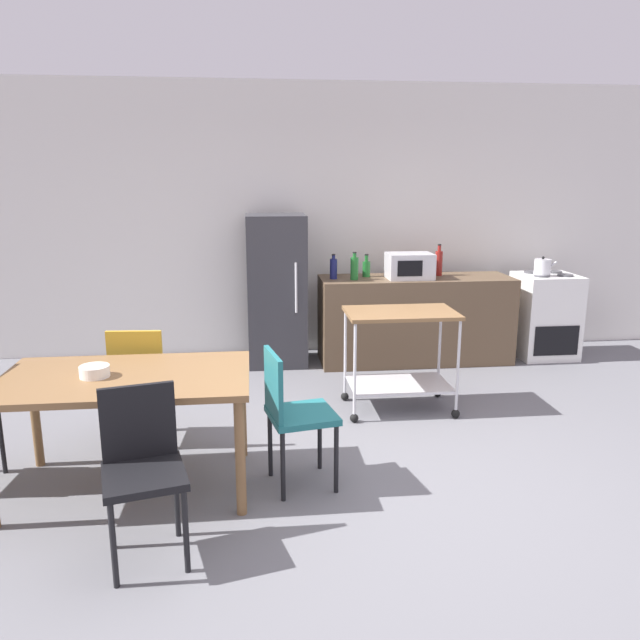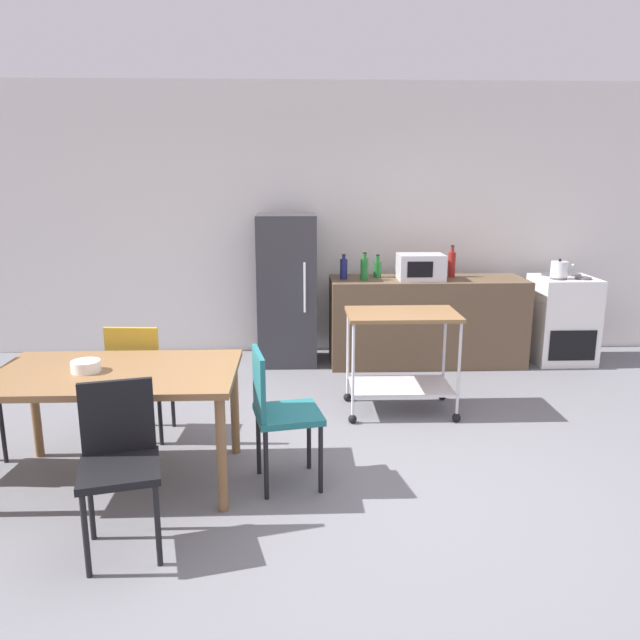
# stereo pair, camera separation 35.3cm
# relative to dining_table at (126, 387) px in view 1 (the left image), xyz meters

# --- Properties ---
(ground_plane) EXTENTS (12.00, 12.00, 0.00)m
(ground_plane) POSITION_rel_dining_table_xyz_m (1.58, -0.09, -0.67)
(ground_plane) COLOR slate
(back_wall) EXTENTS (8.40, 0.12, 2.90)m
(back_wall) POSITION_rel_dining_table_xyz_m (1.58, 3.11, 0.78)
(back_wall) COLOR silver
(back_wall) RESTS_ON ground_plane
(kitchen_counter) EXTENTS (2.00, 0.64, 0.90)m
(kitchen_counter) POSITION_rel_dining_table_xyz_m (2.48, 2.51, -0.22)
(kitchen_counter) COLOR brown
(kitchen_counter) RESTS_ON ground_plane
(dining_table) EXTENTS (1.50, 0.90, 0.75)m
(dining_table) POSITION_rel_dining_table_xyz_m (0.00, 0.00, 0.00)
(dining_table) COLOR brown
(dining_table) RESTS_ON ground_plane
(chair_black) EXTENTS (0.48, 0.48, 0.89)m
(chair_black) POSITION_rel_dining_table_xyz_m (0.21, -0.72, -0.15)
(chair_black) COLOR black
(chair_black) RESTS_ON ground_plane
(chair_mustard) EXTENTS (0.43, 0.43, 0.89)m
(chair_mustard) POSITION_rel_dining_table_xyz_m (-0.03, 0.66, -0.15)
(chair_mustard) COLOR gold
(chair_mustard) RESTS_ON ground_plane
(chair_teal) EXTENTS (0.47, 0.47, 0.89)m
(chair_teal) POSITION_rel_dining_table_xyz_m (1.01, -0.08, -0.15)
(chair_teal) COLOR #1E666B
(chair_teal) RESTS_ON ground_plane
(stove_oven) EXTENTS (0.60, 0.61, 0.92)m
(stove_oven) POSITION_rel_dining_table_xyz_m (3.93, 2.53, -0.22)
(stove_oven) COLOR white
(stove_oven) RESTS_ON ground_plane
(refrigerator) EXTENTS (0.60, 0.63, 1.55)m
(refrigerator) POSITION_rel_dining_table_xyz_m (1.03, 2.61, 0.10)
(refrigerator) COLOR #333338
(refrigerator) RESTS_ON ground_plane
(kitchen_cart) EXTENTS (0.91, 0.57, 0.85)m
(kitchen_cart) POSITION_rel_dining_table_xyz_m (1.99, 1.14, -0.10)
(kitchen_cart) COLOR brown
(kitchen_cart) RESTS_ON ground_plane
(bottle_sesame_oil) EXTENTS (0.08, 0.08, 0.25)m
(bottle_sesame_oil) POSITION_rel_dining_table_xyz_m (1.61, 2.51, 0.34)
(bottle_sesame_oil) COLOR navy
(bottle_sesame_oil) RESTS_ON kitchen_counter
(bottle_olive_oil) EXTENTS (0.08, 0.08, 0.28)m
(bottle_olive_oil) POSITION_rel_dining_table_xyz_m (1.82, 2.44, 0.35)
(bottle_olive_oil) COLOR #1E6628
(bottle_olive_oil) RESTS_ON kitchen_counter
(bottle_hot_sauce) EXTENTS (0.08, 0.08, 0.24)m
(bottle_hot_sauce) POSITION_rel_dining_table_xyz_m (1.97, 2.61, 0.32)
(bottle_hot_sauce) COLOR #1E6628
(bottle_hot_sauce) RESTS_ON kitchen_counter
(microwave) EXTENTS (0.46, 0.35, 0.26)m
(microwave) POSITION_rel_dining_table_xyz_m (2.39, 2.44, 0.36)
(microwave) COLOR silver
(microwave) RESTS_ON kitchen_counter
(bottle_soda) EXTENTS (0.08, 0.08, 0.33)m
(bottle_soda) POSITION_rel_dining_table_xyz_m (2.75, 2.61, 0.37)
(bottle_soda) COLOR maroon
(bottle_soda) RESTS_ON kitchen_counter
(fruit_bowl) EXTENTS (0.18, 0.18, 0.07)m
(fruit_bowl) POSITION_rel_dining_table_xyz_m (-0.17, -0.02, 0.11)
(fruit_bowl) COLOR white
(fruit_bowl) RESTS_ON dining_table
(kettle) EXTENTS (0.24, 0.17, 0.19)m
(kettle) POSITION_rel_dining_table_xyz_m (3.82, 2.43, 0.33)
(kettle) COLOR silver
(kettle) RESTS_ON stove_oven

